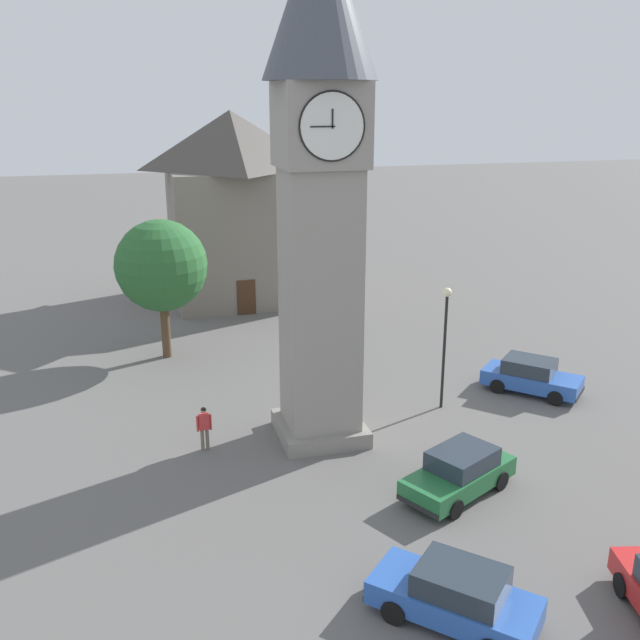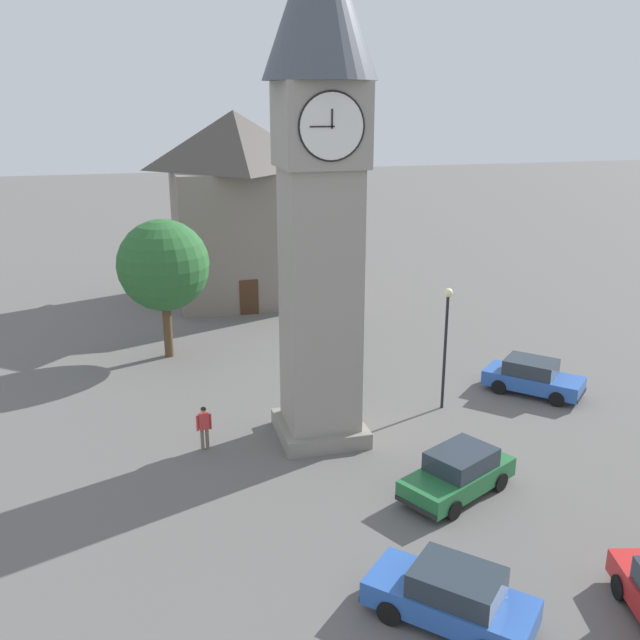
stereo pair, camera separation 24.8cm
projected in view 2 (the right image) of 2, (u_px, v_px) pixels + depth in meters
name	position (u px, v px, depth m)	size (l,w,h in m)	color
ground_plane	(320.00, 435.00, 27.07)	(200.00, 200.00, 0.00)	#605E5B
clock_tower	(320.00, 149.00, 23.82)	(3.84, 3.84, 18.34)	gray
car_silver_kerb	(452.00, 596.00, 17.24)	(4.09, 4.13, 1.53)	#2D5BB7
car_red_corner	(533.00, 377.00, 30.65)	(4.07, 4.15, 1.53)	#2D5BB7
car_white_side	(458.00, 473.00, 22.87)	(4.44, 3.39, 1.53)	#236B38
pedestrian	(204.00, 424.00, 25.73)	(0.56, 0.25, 1.69)	#706656
tree	(163.00, 266.00, 33.90)	(4.42, 4.42, 6.85)	brown
building_terrace_right	(236.00, 205.00, 43.88)	(8.01, 8.37, 11.59)	slate
lamp_post	(446.00, 329.00, 28.43)	(0.36, 0.36, 5.15)	black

